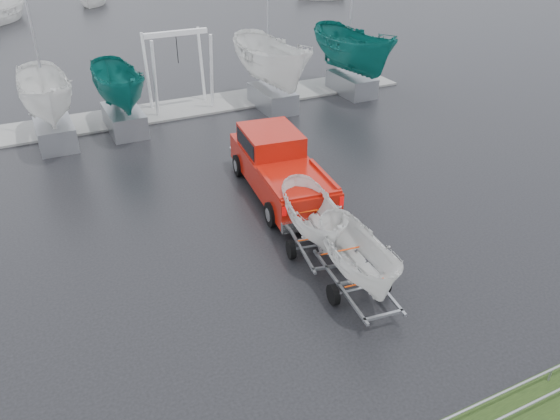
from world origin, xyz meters
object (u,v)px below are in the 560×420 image
object	(u,v)px
trailer_hitched	(361,223)
boat_hoist	(178,60)
pickup_truck	(278,163)
trailer_parked	(315,184)

from	to	relation	value
trailer_hitched	boat_hoist	size ratio (longest dim) A/B	1.06
pickup_truck	boat_hoist	distance (m)	10.77
trailer_hitched	boat_hoist	distance (m)	17.44
trailer_hitched	trailer_parked	distance (m)	2.48
trailer_hitched	pickup_truck	bearing A→B (deg)	90.00
pickup_truck	trailer_hitched	world-z (taller)	trailer_hitched
pickup_truck	trailer_hitched	distance (m)	6.94
boat_hoist	trailer_parked	bearing A→B (deg)	-91.07
trailer_parked	boat_hoist	bearing A→B (deg)	98.93
boat_hoist	trailer_hitched	bearing A→B (deg)	-90.80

